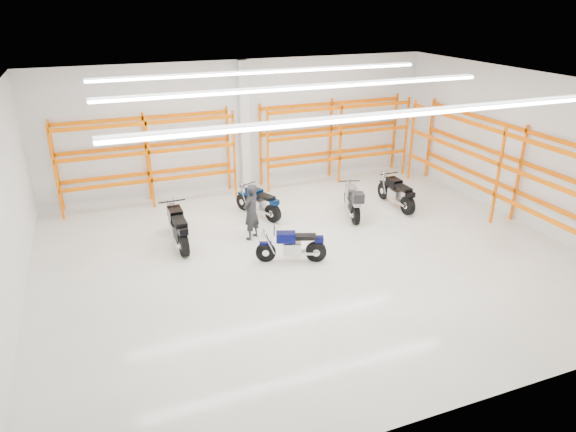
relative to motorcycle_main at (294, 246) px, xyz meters
name	(u,v)px	position (x,y,z in m)	size (l,w,h in m)	color
ground	(310,256)	(0.49, 0.11, -0.43)	(14.00, 14.00, 0.00)	beige
room_shell	(312,137)	(0.49, 0.13, 2.85)	(14.02, 12.02, 4.51)	white
motorcycle_main	(294,246)	(0.00, 0.00, 0.00)	(1.79, 0.87, 0.91)	black
motorcycle_back_a	(178,228)	(-2.66, 2.06, 0.09)	(0.75, 2.26, 1.11)	black
motorcycle_back_b	(259,203)	(0.09, 3.17, 0.03)	(0.98, 1.85, 0.97)	black
motorcycle_back_c	(353,202)	(2.81, 2.08, 0.09)	(0.94, 2.06, 1.08)	black
motorcycle_back_d	(397,194)	(4.55, 2.26, 0.05)	(0.69, 2.07, 1.02)	black
standing_man	(251,212)	(-0.62, 1.75, 0.39)	(0.60, 0.39, 1.65)	black
structural_column	(244,127)	(0.49, 5.93, 1.82)	(0.32, 0.32, 4.50)	white
pallet_racking_back_left	(147,152)	(-2.91, 5.59, 1.36)	(5.67, 0.87, 3.00)	#FF4C00
pallet_racking_back_right	(336,133)	(3.89, 5.59, 1.36)	(5.67, 0.87, 3.00)	#FF4C00
pallet_racking_side	(510,165)	(6.97, 0.11, 1.39)	(0.87, 9.07, 3.00)	#FF4C00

